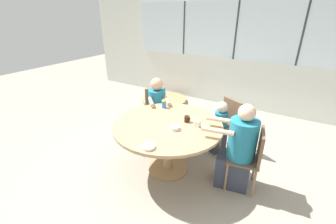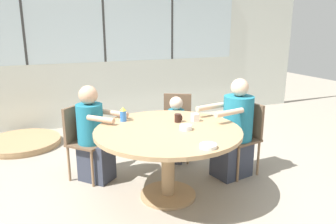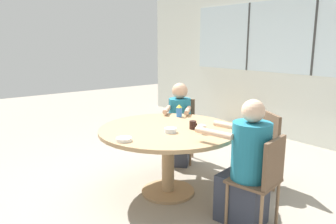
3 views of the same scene
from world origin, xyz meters
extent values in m
plane|color=gray|center=(0.00, 0.00, 0.00)|extent=(16.00, 16.00, 0.00)
cube|color=silver|center=(0.00, 2.99, 1.40)|extent=(8.40, 0.06, 2.80)
cube|color=silver|center=(0.00, 2.95, 1.77)|extent=(5.20, 0.02, 1.24)
cube|color=#333333|center=(-1.30, 2.94, 1.77)|extent=(0.04, 0.01, 1.24)
cube|color=#333333|center=(0.00, 2.94, 1.77)|extent=(0.04, 0.01, 1.24)
cylinder|color=tan|center=(0.00, 0.00, 0.74)|extent=(1.51, 1.51, 0.04)
cylinder|color=tan|center=(0.00, 0.00, 0.36)|extent=(0.14, 0.14, 0.72)
cylinder|color=tan|center=(0.00, 0.00, 0.01)|extent=(0.60, 0.60, 0.03)
cube|color=brown|center=(-0.70, 0.77, 0.45)|extent=(0.57, 0.57, 0.03)
cube|color=brown|center=(-0.82, 0.90, 0.67)|extent=(0.30, 0.28, 0.42)
cylinder|color=#8C6B4C|center=(-0.46, 0.75, 0.22)|extent=(0.03, 0.03, 0.43)
cylinder|color=#8C6B4C|center=(-0.71, 0.53, 0.22)|extent=(0.03, 0.03, 0.43)
cylinder|color=#8C6B4C|center=(-0.69, 1.01, 0.22)|extent=(0.03, 0.03, 0.43)
cylinder|color=#8C6B4C|center=(-0.94, 0.78, 0.22)|extent=(0.03, 0.03, 0.43)
cube|color=brown|center=(1.02, 0.19, 0.45)|extent=(0.47, 0.47, 0.03)
cube|color=brown|center=(1.20, 0.23, 0.67)|extent=(0.11, 0.38, 0.42)
cylinder|color=#8C6B4C|center=(0.88, -0.01, 0.22)|extent=(0.03, 0.03, 0.43)
cylinder|color=#8C6B4C|center=(0.82, 0.33, 0.22)|extent=(0.03, 0.03, 0.43)
cylinder|color=#8C6B4C|center=(1.22, 0.06, 0.22)|extent=(0.03, 0.03, 0.43)
cylinder|color=#8C6B4C|center=(1.15, 0.39, 0.22)|extent=(0.03, 0.03, 0.43)
cube|color=brown|center=(0.50, 0.91, 0.45)|extent=(0.54, 0.54, 0.03)
cube|color=brown|center=(0.58, 1.07, 0.67)|extent=(0.35, 0.21, 0.42)
cylinder|color=#8C6B4C|center=(0.57, 0.68, 0.22)|extent=(0.03, 0.03, 0.43)
cylinder|color=#8C6B4C|center=(0.27, 0.84, 0.22)|extent=(0.03, 0.03, 0.43)
cylinder|color=#8C6B4C|center=(0.73, 0.98, 0.22)|extent=(0.03, 0.03, 0.43)
cylinder|color=#8C6B4C|center=(0.43, 1.14, 0.22)|extent=(0.03, 0.03, 0.43)
cube|color=#333847|center=(-0.63, 0.69, 0.23)|extent=(0.45, 0.45, 0.46)
cylinder|color=#1E7089|center=(-0.67, 0.74, 0.69)|extent=(0.30, 0.30, 0.46)
sphere|color=tan|center=(-0.67, 0.74, 1.03)|extent=(0.22, 0.22, 0.22)
cylinder|color=tan|center=(-0.40, 0.64, 0.81)|extent=(0.27, 0.29, 0.06)
cylinder|color=tan|center=(-0.60, 0.45, 0.81)|extent=(0.27, 0.29, 0.06)
cube|color=#333847|center=(0.91, 0.17, 0.23)|extent=(0.48, 0.39, 0.46)
cylinder|color=#1E7089|center=(0.98, 0.19, 0.72)|extent=(0.35, 0.35, 0.53)
sphere|color=#DBB293|center=(0.98, 0.19, 1.09)|extent=(0.21, 0.21, 0.21)
cylinder|color=#DBB293|center=(0.71, -0.03, 0.87)|extent=(0.39, 0.13, 0.06)
cylinder|color=#DBB293|center=(0.65, 0.29, 0.87)|extent=(0.39, 0.13, 0.06)
cube|color=#333847|center=(0.46, 0.84, 0.23)|extent=(0.29, 0.32, 0.46)
cylinder|color=#1E7089|center=(0.48, 0.87, 0.58)|extent=(0.22, 0.22, 0.25)
sphere|color=beige|center=(0.48, 0.87, 0.80)|extent=(0.18, 0.18, 0.18)
cylinder|color=beige|center=(0.48, 0.67, 0.63)|extent=(0.15, 0.23, 0.04)
cylinder|color=beige|center=(0.31, 0.76, 0.63)|extent=(0.15, 0.23, 0.04)
cylinder|color=black|center=(0.20, 0.19, 0.81)|extent=(0.07, 0.07, 0.09)
torus|color=black|center=(0.23, 0.19, 0.81)|extent=(0.01, 0.06, 0.06)
cylinder|color=blue|center=(-0.35, 0.45, 0.82)|extent=(0.07, 0.07, 0.12)
cone|color=gold|center=(-0.35, 0.45, 0.90)|extent=(0.07, 0.07, 0.04)
cube|color=silver|center=(0.38, 0.14, 0.81)|extent=(0.07, 0.07, 0.09)
cylinder|color=silver|center=(0.16, -0.09, 0.79)|extent=(0.13, 0.13, 0.05)
cylinder|color=white|center=(0.12, -0.63, 0.78)|extent=(0.15, 0.15, 0.03)
cylinder|color=tan|center=(-1.49, 2.29, 0.01)|extent=(1.14, 1.14, 0.03)
cylinder|color=tan|center=(-1.49, 2.29, 0.04)|extent=(1.15, 1.15, 0.03)
cylinder|color=tan|center=(-1.49, 2.29, 0.07)|extent=(1.14, 1.14, 0.03)
camera|label=1|loc=(1.42, -2.36, 2.20)|focal=24.00mm
camera|label=2|loc=(-1.22, -2.95, 1.79)|focal=35.00mm
camera|label=3|loc=(2.73, -2.14, 1.69)|focal=35.00mm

